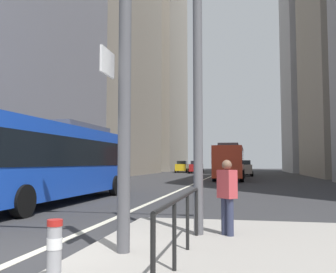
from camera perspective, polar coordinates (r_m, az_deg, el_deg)
ground_plane at (r=26.33m, az=3.19°, el=-7.62°), size 160.00×160.00×0.00m
lane_centre_line at (r=36.24m, az=5.46°, el=-6.62°), size 0.20×80.00×0.01m
office_tower_left_mid at (r=58.34m, az=-9.48°, el=15.70°), size 12.91×18.54×42.60m
office_tower_left_far at (r=83.27m, az=-2.87°, el=12.19°), size 13.51×22.73×49.82m
office_tower_right_far at (r=71.53m, az=22.08°, el=11.67°), size 11.44×16.08×41.30m
city_bus_blue_oncoming at (r=16.02m, az=-17.02°, el=-3.19°), size 2.85×12.24×3.40m
city_bus_red_receding at (r=36.33m, az=9.45°, el=-3.69°), size 2.80×10.80×3.40m
car_oncoming_mid at (r=57.90m, az=4.36°, el=-4.68°), size 2.08×4.16×1.94m
car_receding_near at (r=53.29m, az=11.01°, el=-4.67°), size 2.08×4.59×1.94m
car_receding_far at (r=46.93m, az=11.56°, el=-4.76°), size 2.17×4.28×1.94m
car_oncoming_far at (r=62.38m, az=2.17°, el=-4.64°), size 2.19×4.61×1.94m
traffic_signal_gantry at (r=7.56m, az=-20.59°, el=15.01°), size 5.63×0.65×6.00m
bollard_right at (r=5.07m, az=-17.04°, el=-15.95°), size 0.20×0.20×0.78m
pedestrian_railing at (r=5.96m, az=2.10°, el=-11.63°), size 0.06×3.86×0.98m
pedestrian_walking at (r=7.92m, az=9.06°, el=-8.66°), size 0.44×0.44×1.56m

